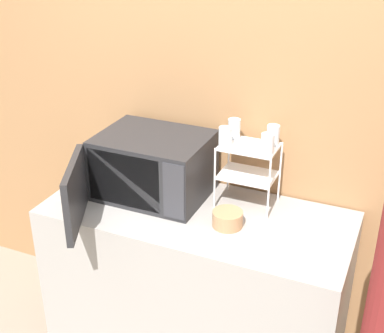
# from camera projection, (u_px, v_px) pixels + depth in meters

# --- Properties ---
(wall_back) EXTENTS (8.00, 0.06, 2.60)m
(wall_back) POSITION_uv_depth(u_px,v_px,m) (225.00, 111.00, 2.76)
(wall_back) COLOR #9E7047
(wall_back) RESTS_ON ground_plane
(counter) EXTENTS (1.52, 0.66, 0.90)m
(counter) POSITION_uv_depth(u_px,v_px,m) (196.00, 285.00, 2.83)
(counter) COLOR #9E9993
(counter) RESTS_ON ground_plane
(microwave) EXTENTS (0.58, 0.82, 0.33)m
(microwave) POSITION_uv_depth(u_px,v_px,m) (150.00, 167.00, 2.72)
(microwave) COLOR #262628
(microwave) RESTS_ON counter
(dish_rack) EXTENTS (0.28, 0.21, 0.32)m
(dish_rack) POSITION_uv_depth(u_px,v_px,m) (248.00, 162.00, 2.61)
(dish_rack) COLOR white
(dish_rack) RESTS_ON counter
(glass_front_left) EXTENTS (0.06, 0.06, 0.10)m
(glass_front_left) POSITION_uv_depth(u_px,v_px,m) (225.00, 137.00, 2.53)
(glass_front_left) COLOR silver
(glass_front_left) RESTS_ON dish_rack
(glass_back_right) EXTENTS (0.06, 0.06, 0.10)m
(glass_back_right) POSITION_uv_depth(u_px,v_px,m) (273.00, 135.00, 2.56)
(glass_back_right) COLOR silver
(glass_back_right) RESTS_ON dish_rack
(glass_front_right) EXTENTS (0.06, 0.06, 0.10)m
(glass_front_right) POSITION_uv_depth(u_px,v_px,m) (267.00, 144.00, 2.46)
(glass_front_right) COLOR silver
(glass_front_right) RESTS_ON dish_rack
(glass_back_left) EXTENTS (0.06, 0.06, 0.10)m
(glass_back_left) POSITION_uv_depth(u_px,v_px,m) (234.00, 129.00, 2.63)
(glass_back_left) COLOR silver
(glass_back_left) RESTS_ON dish_rack
(bowl) EXTENTS (0.14, 0.14, 0.08)m
(bowl) POSITION_uv_depth(u_px,v_px,m) (228.00, 219.00, 2.51)
(bowl) COLOR #AD7F56
(bowl) RESTS_ON counter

